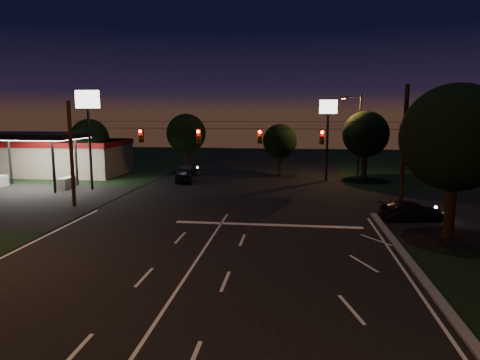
% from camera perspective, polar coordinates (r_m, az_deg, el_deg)
% --- Properties ---
extents(ground, '(140.00, 140.00, 0.00)m').
position_cam_1_polar(ground, '(17.36, -9.17, -15.39)').
color(ground, black).
rests_on(ground, ground).
extents(stop_bar, '(12.00, 0.50, 0.01)m').
position_cam_1_polar(stop_bar, '(27.62, 3.67, -5.97)').
color(stop_bar, silver).
rests_on(stop_bar, ground).
extents(utility_pole_right, '(0.30, 0.30, 9.00)m').
position_cam_1_polar(utility_pole_right, '(31.84, 20.52, -4.53)').
color(utility_pole_right, black).
rests_on(utility_pole_right, ground).
extents(utility_pole_left, '(0.28, 0.28, 8.00)m').
position_cam_1_polar(utility_pole_left, '(35.15, -21.19, -3.32)').
color(utility_pole_left, black).
rests_on(utility_pole_left, ground).
extents(signal_span, '(24.00, 0.40, 1.56)m').
position_cam_1_polar(signal_span, '(30.50, -1.48, 5.94)').
color(signal_span, black).
rests_on(signal_span, ground).
extents(gas_station, '(14.20, 16.10, 5.25)m').
position_cam_1_polar(gas_station, '(52.88, -22.88, 3.15)').
color(gas_station, gray).
rests_on(gas_station, ground).
extents(pole_sign_left_near, '(2.20, 0.30, 9.10)m').
position_cam_1_polar(pole_sign_left_near, '(41.54, -19.59, 8.28)').
color(pole_sign_left_near, black).
rests_on(pole_sign_left_near, ground).
extents(pole_sign_right, '(1.80, 0.30, 8.40)m').
position_cam_1_polar(pole_sign_right, '(45.27, 11.64, 7.69)').
color(pole_sign_right, black).
rests_on(pole_sign_right, ground).
extents(street_light_right_far, '(2.20, 0.35, 9.00)m').
position_cam_1_polar(street_light_right_far, '(47.64, 15.33, 6.42)').
color(street_light_right_far, black).
rests_on(street_light_right_far, ground).
extents(tree_right_near, '(6.00, 6.00, 8.76)m').
position_cam_1_polar(tree_right_near, '(26.87, 26.71, 4.94)').
color(tree_right_near, black).
rests_on(tree_right_near, ground).
extents(tree_far_a, '(4.20, 4.20, 6.42)m').
position_cam_1_polar(tree_far_a, '(50.66, -19.34, 5.25)').
color(tree_far_a, black).
rests_on(tree_far_a, ground).
extents(tree_far_b, '(4.60, 4.60, 6.98)m').
position_cam_1_polar(tree_far_b, '(50.91, -7.13, 6.10)').
color(tree_far_b, black).
rests_on(tree_far_b, ground).
extents(tree_far_c, '(3.80, 3.80, 5.86)m').
position_cam_1_polar(tree_far_c, '(48.38, 5.36, 5.14)').
color(tree_far_c, black).
rests_on(tree_far_c, ground).
extents(tree_far_d, '(4.80, 4.80, 7.30)m').
position_cam_1_polar(tree_far_d, '(46.92, 16.41, 5.82)').
color(tree_far_d, black).
rests_on(tree_far_d, ground).
extents(tree_far_e, '(4.00, 4.00, 6.18)m').
position_cam_1_polar(tree_far_e, '(46.95, 26.46, 4.38)').
color(tree_far_e, black).
rests_on(tree_far_e, ground).
extents(car_oncoming_a, '(2.72, 4.66, 1.49)m').
position_cam_1_polar(car_oncoming_a, '(44.57, -7.54, 0.69)').
color(car_oncoming_a, black).
rests_on(car_oncoming_a, ground).
extents(car_oncoming_b, '(1.34, 3.77, 1.24)m').
position_cam_1_polar(car_oncoming_b, '(48.90, -6.95, 1.29)').
color(car_oncoming_b, black).
rests_on(car_oncoming_b, ground).
extents(car_cross, '(4.62, 2.66, 1.26)m').
position_cam_1_polar(car_cross, '(30.87, 21.99, -3.83)').
color(car_cross, black).
rests_on(car_cross, ground).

